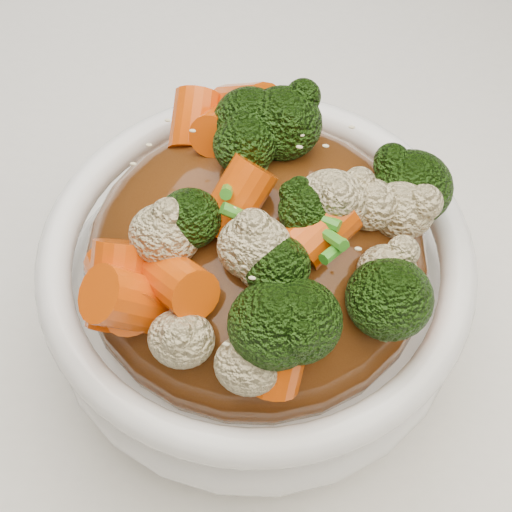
% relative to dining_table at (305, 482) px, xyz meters
% --- Properties ---
extents(dining_table, '(1.20, 0.80, 0.75)m').
position_rel_dining_table_xyz_m(dining_table, '(0.00, 0.00, 0.00)').
color(dining_table, '#502C1B').
rests_on(dining_table, floor).
extents(tablecloth, '(1.20, 0.80, 0.04)m').
position_rel_dining_table_xyz_m(tablecloth, '(0.00, 0.00, 0.35)').
color(tablecloth, white).
rests_on(tablecloth, dining_table).
extents(bowl, '(0.25, 0.25, 0.08)m').
position_rel_dining_table_xyz_m(bowl, '(-0.04, -0.04, 0.42)').
color(bowl, white).
rests_on(bowl, tablecloth).
extents(sauce_base, '(0.20, 0.20, 0.09)m').
position_rel_dining_table_xyz_m(sauce_base, '(-0.04, -0.04, 0.45)').
color(sauce_base, '#4C260D').
rests_on(sauce_base, bowl).
extents(carrots, '(0.20, 0.20, 0.05)m').
position_rel_dining_table_xyz_m(carrots, '(-0.04, -0.04, 0.51)').
color(carrots, '#D64A07').
rests_on(carrots, sauce_base).
extents(broccoli, '(0.20, 0.20, 0.04)m').
position_rel_dining_table_xyz_m(broccoli, '(-0.04, -0.04, 0.51)').
color(broccoli, black).
rests_on(broccoli, sauce_base).
extents(cauliflower, '(0.20, 0.20, 0.04)m').
position_rel_dining_table_xyz_m(cauliflower, '(-0.04, -0.04, 0.50)').
color(cauliflower, beige).
rests_on(cauliflower, sauce_base).
extents(scallions, '(0.15, 0.15, 0.02)m').
position_rel_dining_table_xyz_m(scallions, '(-0.04, -0.04, 0.51)').
color(scallions, '#34821E').
rests_on(scallions, sauce_base).
extents(sesame_seeds, '(0.18, 0.18, 0.01)m').
position_rel_dining_table_xyz_m(sesame_seeds, '(-0.04, -0.04, 0.51)').
color(sesame_seeds, beige).
rests_on(sesame_seeds, sauce_base).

